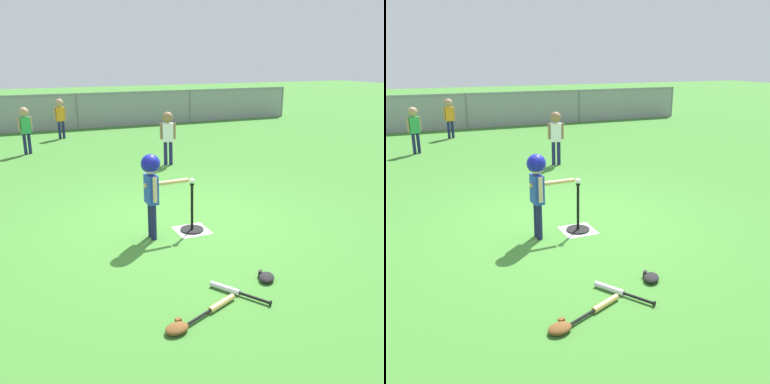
% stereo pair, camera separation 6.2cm
% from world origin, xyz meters
% --- Properties ---
extents(ground_plane, '(60.00, 60.00, 0.00)m').
position_xyz_m(ground_plane, '(0.00, 0.00, 0.00)').
color(ground_plane, '#3D7A2D').
extents(home_plate, '(0.44, 0.44, 0.01)m').
position_xyz_m(home_plate, '(-0.01, -0.33, 0.00)').
color(home_plate, white).
rests_on(home_plate, ground_plane).
extents(batting_tee, '(0.32, 0.32, 0.67)m').
position_xyz_m(batting_tee, '(-0.01, -0.33, 0.10)').
color(batting_tee, black).
rests_on(batting_tee, ground_plane).
extents(baseball_on_tee, '(0.07, 0.07, 0.07)m').
position_xyz_m(baseball_on_tee, '(-0.01, -0.33, 0.70)').
color(baseball_on_tee, white).
rests_on(baseball_on_tee, batting_tee).
extents(batter_child, '(0.63, 0.32, 1.12)m').
position_xyz_m(batter_child, '(-0.57, -0.35, 0.79)').
color(batter_child, '#191E4C').
rests_on(batter_child, ground_plane).
extents(fielder_deep_center, '(0.32, 0.22, 1.13)m').
position_xyz_m(fielder_deep_center, '(-1.75, 5.69, 0.73)').
color(fielder_deep_center, '#191E4C').
rests_on(fielder_deep_center, ground_plane).
extents(fielder_deep_right, '(0.34, 0.22, 1.13)m').
position_xyz_m(fielder_deep_right, '(-0.72, 7.50, 0.73)').
color(fielder_deep_right, '#191E4C').
rests_on(fielder_deep_right, ground_plane).
extents(fielder_near_left, '(0.33, 0.23, 1.15)m').
position_xyz_m(fielder_near_left, '(1.00, 3.30, 0.74)').
color(fielder_near_left, '#191E4C').
rests_on(fielder_near_left, ground_plane).
extents(spare_bat_silver, '(0.41, 0.59, 0.06)m').
position_xyz_m(spare_bat_silver, '(-0.29, -1.96, 0.03)').
color(spare_bat_silver, silver).
rests_on(spare_bat_silver, ground_plane).
extents(spare_bat_wood, '(0.64, 0.31, 0.06)m').
position_xyz_m(spare_bat_wood, '(-0.55, -2.16, 0.03)').
color(spare_bat_wood, '#DBB266').
rests_on(spare_bat_wood, ground_plane).
extents(glove_by_plate, '(0.26, 0.27, 0.07)m').
position_xyz_m(glove_by_plate, '(0.17, -1.89, 0.04)').
color(glove_by_plate, black).
rests_on(glove_by_plate, ground_plane).
extents(glove_near_bats, '(0.25, 0.21, 0.07)m').
position_xyz_m(glove_near_bats, '(-1.02, -2.34, 0.04)').
color(glove_near_bats, brown).
rests_on(glove_near_bats, ground_plane).
extents(outfield_fence, '(16.06, 0.06, 1.15)m').
position_xyz_m(outfield_fence, '(0.00, 9.10, 0.62)').
color(outfield_fence, slate).
rests_on(outfield_fence, ground_plane).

